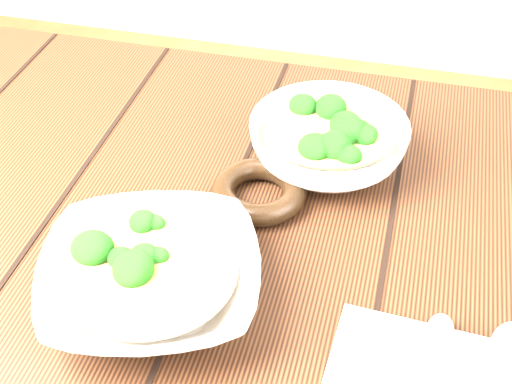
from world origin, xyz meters
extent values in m
cube|color=#321B0E|center=(0.00, 0.00, 0.73)|extent=(1.20, 0.80, 0.04)
cube|color=#321B0E|center=(-0.54, 0.34, 0.35)|extent=(0.07, 0.07, 0.71)
imported|color=silver|center=(-0.05, -0.11, 0.78)|extent=(0.29, 0.29, 0.06)
cylinder|color=#9F7447|center=(-0.05, -0.11, 0.80)|extent=(0.18, 0.18, 0.00)
ellipsoid|color=#257119|center=(-0.03, -0.11, 0.80)|extent=(0.04, 0.03, 0.03)
ellipsoid|color=#257119|center=(-0.05, -0.08, 0.80)|extent=(0.04, 0.03, 0.03)
ellipsoid|color=#257119|center=(-0.10, -0.10, 0.80)|extent=(0.04, 0.03, 0.03)
ellipsoid|color=#257119|center=(-0.07, -0.14, 0.80)|extent=(0.04, 0.03, 0.03)
ellipsoid|color=#257119|center=(-0.03, -0.15, 0.80)|extent=(0.04, 0.03, 0.03)
imported|color=silver|center=(0.09, 0.16, 0.78)|extent=(0.25, 0.25, 0.06)
cylinder|color=#9F7447|center=(0.09, 0.16, 0.80)|extent=(0.16, 0.16, 0.00)
ellipsoid|color=#257119|center=(0.10, 0.17, 0.81)|extent=(0.04, 0.03, 0.03)
ellipsoid|color=#257119|center=(0.10, 0.19, 0.81)|extent=(0.04, 0.03, 0.03)
ellipsoid|color=#257119|center=(0.07, 0.21, 0.81)|extent=(0.04, 0.03, 0.03)
ellipsoid|color=#257119|center=(0.06, 0.17, 0.81)|extent=(0.04, 0.03, 0.03)
ellipsoid|color=#257119|center=(0.05, 0.15, 0.81)|extent=(0.04, 0.03, 0.03)
ellipsoid|color=#257119|center=(0.06, 0.12, 0.81)|extent=(0.04, 0.03, 0.03)
ellipsoid|color=#257119|center=(0.09, 0.13, 0.81)|extent=(0.04, 0.03, 0.03)
ellipsoid|color=#257119|center=(0.12, 0.14, 0.81)|extent=(0.04, 0.03, 0.03)
torus|color=black|center=(0.02, 0.07, 0.76)|extent=(0.14, 0.14, 0.03)
ellipsoid|color=#A09C8D|center=(0.24, -0.10, 0.76)|extent=(0.03, 0.05, 0.01)
ellipsoid|color=#A09C8D|center=(0.31, -0.09, 0.76)|extent=(0.05, 0.06, 0.01)
camera|label=1|loc=(0.18, -0.58, 1.33)|focal=50.00mm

